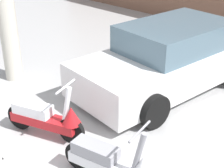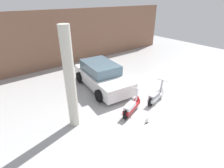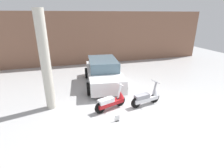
% 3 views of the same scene
% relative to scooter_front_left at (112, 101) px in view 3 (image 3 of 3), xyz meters
% --- Properties ---
extents(ground_plane, '(28.00, 28.00, 0.00)m').
position_rel_scooter_front_left_xyz_m(ground_plane, '(0.93, -0.59, -0.39)').
color(ground_plane, '#B2B2B2').
extents(wall_back, '(19.60, 0.12, 4.12)m').
position_rel_scooter_front_left_xyz_m(wall_back, '(0.93, 7.87, 1.67)').
color(wall_back, '#845B47').
rests_on(wall_back, ground_plane).
extents(scooter_front_left, '(1.50, 0.78, 1.09)m').
position_rel_scooter_front_left_xyz_m(scooter_front_left, '(0.00, 0.00, 0.00)').
color(scooter_front_left, black).
rests_on(scooter_front_left, ground_plane).
extents(scooter_front_right, '(1.53, 0.64, 1.08)m').
position_rel_scooter_front_left_xyz_m(scooter_front_right, '(1.65, -0.09, -0.00)').
color(scooter_front_right, black).
rests_on(scooter_front_right, ground_plane).
extents(car_rear_left, '(2.45, 4.48, 1.46)m').
position_rel_scooter_front_left_xyz_m(car_rear_left, '(0.38, 3.03, 0.31)').
color(car_rear_left, white).
rests_on(car_rear_left, ground_plane).
extents(placard_near_left_scooter, '(0.20, 0.14, 0.26)m').
position_rel_scooter_front_left_xyz_m(placard_near_left_scooter, '(-0.08, -0.97, -0.27)').
color(placard_near_left_scooter, black).
rests_on(placard_near_left_scooter, ground_plane).
extents(support_column_side, '(0.41, 0.41, 4.12)m').
position_rel_scooter_front_left_xyz_m(support_column_side, '(-2.55, 0.90, 1.67)').
color(support_column_side, beige).
rests_on(support_column_side, ground_plane).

